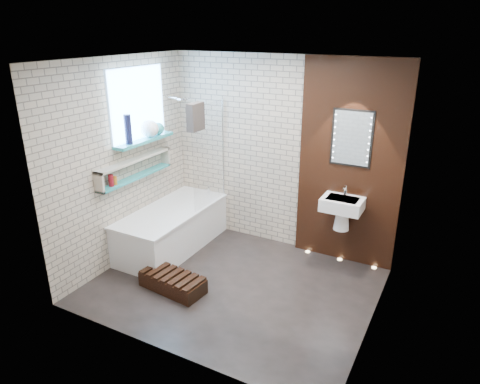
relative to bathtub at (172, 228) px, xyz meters
The scene contains 15 objects.
ground 1.34m from the bathtub, 20.18° to the right, with size 3.20×3.20×0.00m, color black.
room_shell 1.65m from the bathtub, 20.18° to the right, with size 3.24×3.20×2.60m.
walnut_panel 2.53m from the bathtub, 20.65° to the left, with size 1.30×0.06×2.60m, color black.
clerestory_window 1.65m from the bathtub, 163.78° to the right, with size 0.18×1.00×0.94m.
display_niche 1.00m from the bathtub, 135.46° to the right, with size 0.14×1.30×0.26m.
bathtub is the anchor object (origin of this frame).
bath_screen 1.14m from the bathtub, 51.10° to the left, with size 0.01×0.78×1.40m, color white.
towel 1.61m from the bathtub, 22.89° to the left, with size 0.10×0.27×0.35m, color black.
shower_head 1.78m from the bathtub, 98.54° to the left, with size 0.18×0.18×0.02m, color silver.
washbasin 2.32m from the bathtub, 16.01° to the left, with size 0.50×0.36×0.58m.
led_mirror 2.68m from the bathtub, 19.78° to the left, with size 0.50×0.02×0.70m.
walnut_step 1.09m from the bathtub, 54.10° to the right, with size 0.78×0.35×0.17m, color black.
niche_bottles 1.17m from the bathtub, 112.96° to the right, with size 0.06×0.12×0.15m.
sill_vases 1.40m from the bathtub, behind, with size 0.22×0.70×0.37m.
floor_uplights 2.32m from the bathtub, 19.02° to the left, with size 0.96×0.06×0.01m.
Camera 1 is at (2.18, -3.94, 2.92)m, focal length 32.66 mm.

